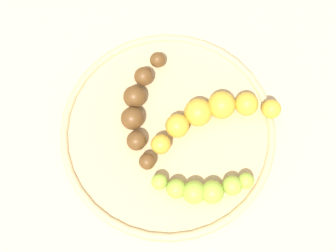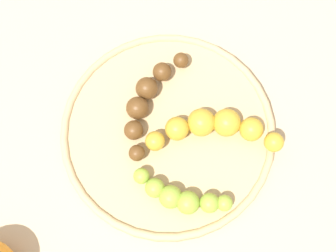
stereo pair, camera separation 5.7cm
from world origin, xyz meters
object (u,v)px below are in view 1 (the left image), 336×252
Objects in this scene: banana_spotted at (212,114)px; banana_green at (203,189)px; fruit_bowl at (168,132)px; banana_overripe at (139,108)px.

banana_spotted is 0.10m from banana_green.
banana_spotted is at bearing 171.57° from banana_green.
banana_spotted reaches higher than banana_green.
banana_spotted reaches higher than fruit_bowl.
banana_green is at bearing -108.03° from fruit_bowl.
banana_spotted is 1.62× the size of banana_green.
fruit_bowl is at bearing -152.29° from banana_green.
banana_spotted reaches higher than banana_overripe.
banana_green reaches higher than fruit_bowl.
banana_overripe is 0.13m from banana_green.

